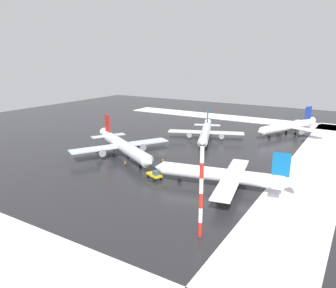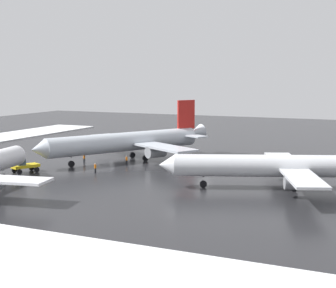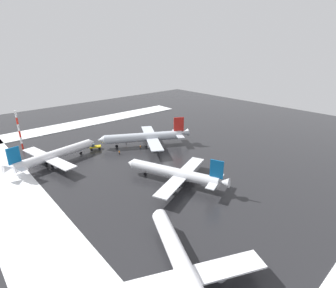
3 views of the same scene
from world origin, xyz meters
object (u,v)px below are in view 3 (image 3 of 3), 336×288
object	(u,v)px
pushback_tug	(95,146)
airplane_far_rear	(53,155)
ground_crew_by_nose_gear	(119,152)
antenna_mast	(19,131)
ground_crew_mid_apron	(126,142)
airplane_foreground_jet	(146,137)
airplane_parked_starboard	(176,173)
airplane_parked_portside	(183,267)
ground_crew_near_tug	(140,147)

from	to	relation	value
pushback_tug	airplane_far_rear	bearing A→B (deg)	35.15
airplane_far_rear	pushback_tug	distance (m)	17.96
pushback_tug	ground_crew_by_nose_gear	xyz separation A→B (m)	(11.50, 4.73, -0.31)
antenna_mast	ground_crew_mid_apron	bearing A→B (deg)	56.80
airplane_foreground_jet	airplane_parked_starboard	distance (m)	34.93
airplane_foreground_jet	airplane_parked_portside	world-z (taller)	airplane_foreground_jet
pushback_tug	ground_crew_near_tug	distance (m)	18.93
antenna_mast	ground_crew_by_nose_gear	bearing A→B (deg)	41.45
airplane_parked_starboard	ground_crew_by_nose_gear	xyz separation A→B (m)	(-31.36, -0.89, -2.44)
airplane_parked_portside	pushback_tug	size ratio (longest dim) A/B	6.54
airplane_foreground_jet	airplane_parked_portside	bearing A→B (deg)	87.72
airplane_parked_portside	pushback_tug	bearing A→B (deg)	9.85
pushback_tug	antenna_mast	size ratio (longest dim) A/B	0.31
airplane_parked_portside	ground_crew_near_tug	world-z (taller)	airplane_parked_portside
ground_crew_by_nose_gear	ground_crew_near_tug	bearing A→B (deg)	85.37
airplane_parked_portside	ground_crew_near_tug	distance (m)	66.65
airplane_parked_starboard	antenna_mast	bearing A→B (deg)	2.74
airplane_parked_portside	airplane_far_rear	bearing A→B (deg)	23.74
airplane_parked_portside	airplane_foreground_jet	bearing A→B (deg)	-7.27
antenna_mast	airplane_parked_starboard	bearing A→B (deg)	24.27
airplane_far_rear	ground_crew_near_tug	distance (m)	33.16
airplane_foreground_jet	antenna_mast	xyz separation A→B (m)	(-29.64, -41.04, 4.42)
airplane_parked_portside	pushback_tug	distance (m)	72.79
airplane_foreground_jet	pushback_tug	xyz separation A→B (m)	(-10.48, -18.69, -2.55)
airplane_parked_portside	ground_crew_by_nose_gear	xyz separation A→B (m)	(-58.87, 23.20, -2.50)
ground_crew_mid_apron	ground_crew_by_nose_gear	world-z (taller)	same
airplane_foreground_jet	pushback_tug	size ratio (longest dim) A/B	6.97
airplane_foreground_jet	ground_crew_by_nose_gear	size ratio (longest dim) A/B	20.78
ground_crew_mid_apron	antenna_mast	distance (m)	42.67
airplane_far_rear	airplane_parked_starboard	bearing A→B (deg)	-70.33
pushback_tug	ground_crew_mid_apron	size ratio (longest dim) A/B	2.98
airplane_foreground_jet	airplane_far_rear	distance (m)	36.90
airplane_far_rear	airplane_foreground_jet	bearing A→B (deg)	-21.79
airplane_parked_starboard	antenna_mast	xyz separation A→B (m)	(-62.02, -27.97, 4.85)
ground_crew_mid_apron	ground_crew_by_nose_gear	distance (m)	11.14
airplane_far_rear	ground_crew_by_nose_gear	bearing A→B (deg)	-30.74
airplane_parked_portside	ground_crew_near_tug	xyz separation A→B (m)	(-57.98, 32.77, -2.50)
airplane_parked_starboard	antenna_mast	distance (m)	68.21
ground_crew_near_tug	ground_crew_mid_apron	xyz separation A→B (m)	(-8.54, -1.47, 0.00)
ground_crew_near_tug	airplane_parked_portside	bearing A→B (deg)	-125.49
airplane_foreground_jet	ground_crew_near_tug	world-z (taller)	airplane_foreground_jet
airplane_parked_starboard	airplane_far_rear	bearing A→B (deg)	8.84
airplane_far_rear	pushback_tug	xyz separation A→B (m)	(-3.38, 17.51, -2.14)
airplane_parked_portside	airplane_parked_starboard	world-z (taller)	airplane_parked_portside
airplane_foreground_jet	ground_crew_mid_apron	world-z (taller)	airplane_foreground_jet
airplane_far_rear	ground_crew_by_nose_gear	world-z (taller)	airplane_far_rear
airplane_foreground_jet	airplane_parked_starboard	size ratio (longest dim) A/B	1.07
airplane_parked_portside	ground_crew_near_tug	size ratio (longest dim) A/B	19.51
airplane_parked_starboard	ground_crew_mid_apron	bearing A→B (deg)	-32.01
airplane_foreground_jet	ground_crew_near_tug	distance (m)	5.58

